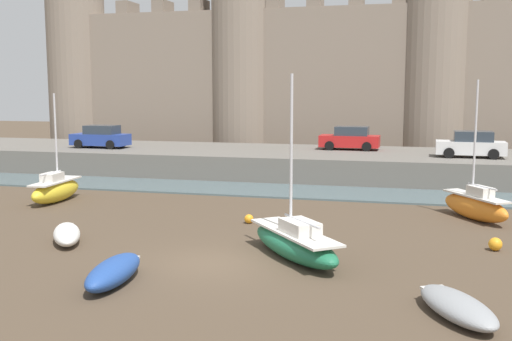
{
  "coord_description": "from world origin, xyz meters",
  "views": [
    {
      "loc": [
        6.24,
        -18.42,
        5.73
      ],
      "look_at": [
        0.21,
        4.92,
        2.5
      ],
      "focal_mm": 42.0,
      "sensor_mm": 36.0,
      "label": 1
    }
  ],
  "objects_px": {
    "rowboat_midflat_centre": "(67,234)",
    "mooring_buoy_off_centre": "(249,219)",
    "rowboat_midflat_right": "(114,271)",
    "mooring_buoy_near_channel": "(495,244)",
    "car_quay_west": "(101,137)",
    "sailboat_foreground_left": "(56,189)",
    "sailboat_foreground_centre": "(475,205)",
    "rowboat_foreground_right": "(457,306)",
    "sailboat_midflat_left": "(295,242)",
    "car_quay_centre_west": "(471,145)",
    "car_quay_east": "(350,139)"
  },
  "relations": [
    {
      "from": "sailboat_midflat_left",
      "to": "car_quay_centre_west",
      "type": "height_order",
      "value": "sailboat_midflat_left"
    },
    {
      "from": "sailboat_foreground_centre",
      "to": "car_quay_east",
      "type": "height_order",
      "value": "sailboat_foreground_centre"
    },
    {
      "from": "sailboat_foreground_centre",
      "to": "car_quay_centre_west",
      "type": "bearing_deg",
      "value": 86.13
    },
    {
      "from": "sailboat_foreground_centre",
      "to": "car_quay_east",
      "type": "bearing_deg",
      "value": 116.29
    },
    {
      "from": "rowboat_midflat_right",
      "to": "car_quay_centre_west",
      "type": "distance_m",
      "value": 26.28
    },
    {
      "from": "car_quay_centre_west",
      "to": "sailboat_foreground_centre",
      "type": "bearing_deg",
      "value": -93.87
    },
    {
      "from": "sailboat_midflat_left",
      "to": "sailboat_foreground_left",
      "type": "distance_m",
      "value": 15.76
    },
    {
      "from": "car_quay_west",
      "to": "sailboat_midflat_left",
      "type": "bearing_deg",
      "value": -47.02
    },
    {
      "from": "sailboat_midflat_left",
      "to": "mooring_buoy_near_channel",
      "type": "distance_m",
      "value": 7.38
    },
    {
      "from": "sailboat_midflat_left",
      "to": "rowboat_midflat_centre",
      "type": "height_order",
      "value": "sailboat_midflat_left"
    },
    {
      "from": "rowboat_midflat_centre",
      "to": "car_quay_west",
      "type": "distance_m",
      "value": 21.3
    },
    {
      "from": "rowboat_foreground_right",
      "to": "car_quay_centre_west",
      "type": "bearing_deg",
      "value": 84.25
    },
    {
      "from": "sailboat_foreground_left",
      "to": "rowboat_midflat_centre",
      "type": "xyz_separation_m",
      "value": [
        5.16,
        -7.29,
        -0.32
      ]
    },
    {
      "from": "sailboat_midflat_left",
      "to": "mooring_buoy_off_centre",
      "type": "bearing_deg",
      "value": 121.02
    },
    {
      "from": "rowboat_foreground_right",
      "to": "car_quay_west",
      "type": "relative_size",
      "value": 0.8
    },
    {
      "from": "rowboat_midflat_right",
      "to": "sailboat_midflat_left",
      "type": "bearing_deg",
      "value": 40.57
    },
    {
      "from": "rowboat_midflat_centre",
      "to": "mooring_buoy_off_centre",
      "type": "distance_m",
      "value": 7.62
    },
    {
      "from": "sailboat_foreground_centre",
      "to": "car_quay_centre_west",
      "type": "height_order",
      "value": "sailboat_foreground_centre"
    },
    {
      "from": "rowboat_midflat_centre",
      "to": "car_quay_west",
      "type": "relative_size",
      "value": 0.75
    },
    {
      "from": "car_quay_centre_west",
      "to": "rowboat_midflat_right",
      "type": "bearing_deg",
      "value": -117.44
    },
    {
      "from": "sailboat_foreground_left",
      "to": "rowboat_midflat_right",
      "type": "bearing_deg",
      "value": -50.75
    },
    {
      "from": "rowboat_foreground_right",
      "to": "car_quay_west",
      "type": "height_order",
      "value": "car_quay_west"
    },
    {
      "from": "car_quay_centre_west",
      "to": "sailboat_midflat_left",
      "type": "bearing_deg",
      "value": -110.99
    },
    {
      "from": "car_quay_west",
      "to": "car_quay_centre_west",
      "type": "distance_m",
      "value": 25.26
    },
    {
      "from": "car_quay_west",
      "to": "car_quay_centre_west",
      "type": "relative_size",
      "value": 1.0
    },
    {
      "from": "car_quay_west",
      "to": "car_quay_east",
      "type": "bearing_deg",
      "value": 9.91
    },
    {
      "from": "rowboat_midflat_centre",
      "to": "car_quay_east",
      "type": "height_order",
      "value": "car_quay_east"
    },
    {
      "from": "rowboat_midflat_right",
      "to": "mooring_buoy_off_centre",
      "type": "xyz_separation_m",
      "value": [
        1.75,
        8.93,
        -0.2
      ]
    },
    {
      "from": "mooring_buoy_near_channel",
      "to": "mooring_buoy_off_centre",
      "type": "bearing_deg",
      "value": 167.88
    },
    {
      "from": "mooring_buoy_off_centre",
      "to": "sailboat_foreground_centre",
      "type": "bearing_deg",
      "value": 18.81
    },
    {
      "from": "mooring_buoy_off_centre",
      "to": "car_quay_centre_west",
      "type": "distance_m",
      "value": 17.8
    },
    {
      "from": "rowboat_midflat_right",
      "to": "car_quay_centre_west",
      "type": "bearing_deg",
      "value": 62.56
    },
    {
      "from": "sailboat_foreground_centre",
      "to": "sailboat_foreground_left",
      "type": "height_order",
      "value": "sailboat_foreground_centre"
    },
    {
      "from": "sailboat_foreground_centre",
      "to": "mooring_buoy_near_channel",
      "type": "bearing_deg",
      "value": -88.02
    },
    {
      "from": "mooring_buoy_near_channel",
      "to": "car_quay_centre_west",
      "type": "xyz_separation_m",
      "value": [
        0.56,
        16.42,
        2.16
      ]
    },
    {
      "from": "rowboat_midflat_right",
      "to": "mooring_buoy_near_channel",
      "type": "bearing_deg",
      "value": 30.69
    },
    {
      "from": "sailboat_foreground_centre",
      "to": "rowboat_midflat_right",
      "type": "xyz_separation_m",
      "value": [
        -11.33,
        -12.2,
        -0.26
      ]
    },
    {
      "from": "rowboat_midflat_centre",
      "to": "car_quay_east",
      "type": "relative_size",
      "value": 0.75
    },
    {
      "from": "rowboat_foreground_right",
      "to": "mooring_buoy_off_centre",
      "type": "relative_size",
      "value": 8.3
    },
    {
      "from": "rowboat_foreground_right",
      "to": "mooring_buoy_near_channel",
      "type": "xyz_separation_m",
      "value": [
        1.8,
        7.08,
        -0.07
      ]
    },
    {
      "from": "sailboat_foreground_centre",
      "to": "car_quay_west",
      "type": "xyz_separation_m",
      "value": [
        -24.51,
        11.02,
        1.75
      ]
    },
    {
      "from": "sailboat_foreground_centre",
      "to": "rowboat_midflat_right",
      "type": "bearing_deg",
      "value": -132.89
    },
    {
      "from": "sailboat_foreground_centre",
      "to": "rowboat_foreground_right",
      "type": "relative_size",
      "value": 1.87
    },
    {
      "from": "sailboat_foreground_left",
      "to": "mooring_buoy_off_centre",
      "type": "distance_m",
      "value": 11.28
    },
    {
      "from": "car_quay_west",
      "to": "sailboat_foreground_left",
      "type": "bearing_deg",
      "value": -71.75
    },
    {
      "from": "rowboat_foreground_right",
      "to": "rowboat_midflat_centre",
      "type": "xyz_separation_m",
      "value": [
        -13.81,
        4.3,
        0.03
      ]
    },
    {
      "from": "sailboat_midflat_left",
      "to": "sailboat_foreground_centre",
      "type": "bearing_deg",
      "value": 50.94
    },
    {
      "from": "sailboat_foreground_left",
      "to": "mooring_buoy_off_centre",
      "type": "height_order",
      "value": "sailboat_foreground_left"
    },
    {
      "from": "mooring_buoy_off_centre",
      "to": "rowboat_foreground_right",
      "type": "bearing_deg",
      "value": -49.07
    },
    {
      "from": "mooring_buoy_near_channel",
      "to": "rowboat_foreground_right",
      "type": "bearing_deg",
      "value": -104.29
    }
  ]
}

